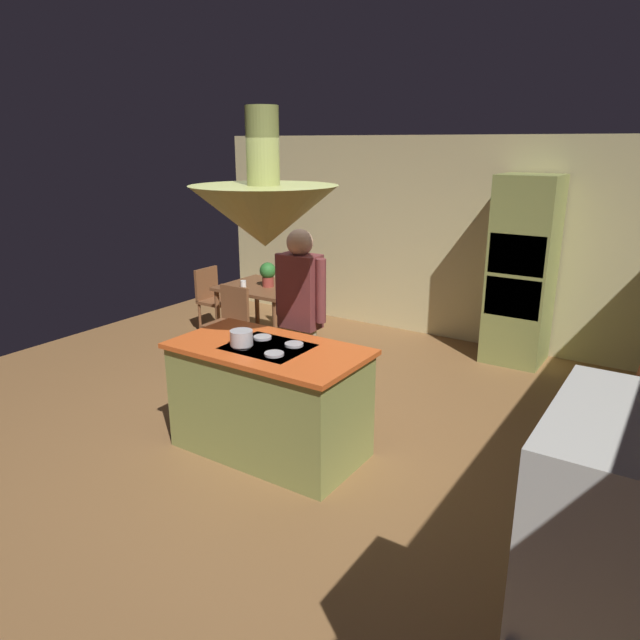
{
  "coord_description": "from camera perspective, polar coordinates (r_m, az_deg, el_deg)",
  "views": [
    {
      "loc": [
        2.74,
        -3.64,
        2.47
      ],
      "look_at": [
        0.1,
        0.4,
        1.0
      ],
      "focal_mm": 32.89,
      "sensor_mm": 36.0,
      "label": 1
    }
  ],
  "objects": [
    {
      "name": "chair_by_back_wall",
      "position": [
        7.88,
        -2.35,
        2.5
      ],
      "size": [
        0.4,
        0.4,
        0.87
      ],
      "rotation": [
        0.0,
        0.0,
        3.14
      ],
      "color": "brown",
      "rests_on": "ground"
    },
    {
      "name": "pendant_light_over_table",
      "position": [
        7.12,
        -5.66,
        11.99
      ],
      "size": [
        0.32,
        0.32,
        0.82
      ],
      "color": "#E0B266"
    },
    {
      "name": "range_hood",
      "position": [
        4.42,
        -5.43,
        10.38
      ],
      "size": [
        1.1,
        1.1,
        1.0
      ],
      "color": "#8C934C"
    },
    {
      "name": "wall_back",
      "position": [
        7.69,
        11.99,
        7.66
      ],
      "size": [
        6.8,
        0.1,
        2.55
      ],
      "primitive_type": "cube",
      "color": "beige",
      "rests_on": "ground"
    },
    {
      "name": "cooking_pot_on_cooktop",
      "position": [
        4.64,
        -7.65,
        -1.73
      ],
      "size": [
        0.18,
        0.18,
        0.12
      ],
      "primitive_type": "cylinder",
      "color": "#B2B2B7",
      "rests_on": "kitchen_island"
    },
    {
      "name": "dining_table",
      "position": [
        7.32,
        -5.39,
        2.54
      ],
      "size": [
        1.02,
        0.89,
        0.76
      ],
      "color": "brown",
      "rests_on": "ground"
    },
    {
      "name": "oven_tower",
      "position": [
        7.02,
        19.04,
        4.5
      ],
      "size": [
        0.66,
        0.62,
        2.13
      ],
      "color": "#8C934C",
      "rests_on": "ground"
    },
    {
      "name": "cup_on_table",
      "position": [
        7.22,
        -7.47,
        3.48
      ],
      "size": [
        0.07,
        0.07,
        0.09
      ],
      "primitive_type": "cylinder",
      "color": "white",
      "rests_on": "dining_table"
    },
    {
      "name": "person_at_island",
      "position": [
        5.26,
        -1.92,
        0.86
      ],
      "size": [
        0.53,
        0.23,
        1.75
      ],
      "color": "tan",
      "rests_on": "ground"
    },
    {
      "name": "potted_plant_on_table",
      "position": [
        7.22,
        -5.1,
        4.57
      ],
      "size": [
        0.2,
        0.2,
        0.3
      ],
      "color": "#99382D",
      "rests_on": "dining_table"
    },
    {
      "name": "chair_at_corner",
      "position": [
        7.93,
        -10.4,
        2.32
      ],
      "size": [
        0.4,
        0.4,
        0.87
      ],
      "rotation": [
        0.0,
        0.0,
        1.57
      ],
      "color": "brown",
      "rests_on": "ground"
    },
    {
      "name": "ground",
      "position": [
        5.18,
        -3.42,
        -11.57
      ],
      "size": [
        8.16,
        8.16,
        0.0
      ],
      "primitive_type": "plane",
      "color": "olive"
    },
    {
      "name": "chair_facing_island",
      "position": [
        6.87,
        -8.8,
        0.14
      ],
      "size": [
        0.4,
        0.4,
        0.87
      ],
      "color": "brown",
      "rests_on": "ground"
    },
    {
      "name": "kitchen_island",
      "position": [
        4.83,
        -4.93,
        -7.67
      ],
      "size": [
        1.58,
        0.85,
        0.94
      ],
      "color": "#8C934C",
      "rests_on": "ground"
    }
  ]
}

